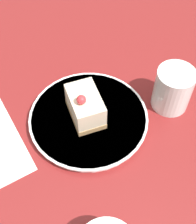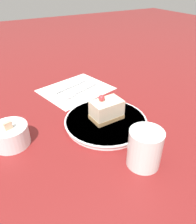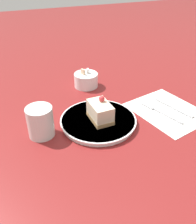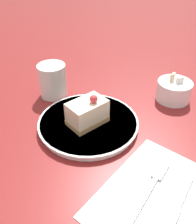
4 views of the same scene
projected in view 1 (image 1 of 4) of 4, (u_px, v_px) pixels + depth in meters
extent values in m
plane|color=maroon|center=(98.00, 126.00, 0.67)|extent=(4.00, 4.00, 0.00)
cylinder|color=white|center=(89.00, 119.00, 0.67)|extent=(0.25, 0.25, 0.02)
cylinder|color=white|center=(89.00, 117.00, 0.67)|extent=(0.26, 0.26, 0.00)
cube|color=#AD8451|center=(86.00, 113.00, 0.66)|extent=(0.07, 0.10, 0.01)
cube|color=beige|center=(85.00, 104.00, 0.64)|extent=(0.06, 0.10, 0.05)
sphere|color=red|center=(81.00, 100.00, 0.60)|extent=(0.02, 0.02, 0.02)
cylinder|color=silver|center=(173.00, 89.00, 0.67)|extent=(0.08, 0.08, 0.10)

